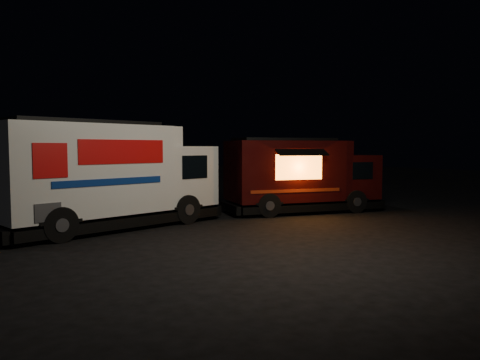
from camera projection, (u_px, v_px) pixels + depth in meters
name	position (u px, v px, depth m)	size (l,w,h in m)	color
ground	(219.00, 233.00, 12.82)	(80.00, 80.00, 0.00)	black
white_truck	(112.00, 175.00, 13.64)	(6.81, 2.32, 3.09)	white
red_truck	(303.00, 175.00, 17.07)	(5.76, 2.12, 2.68)	black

